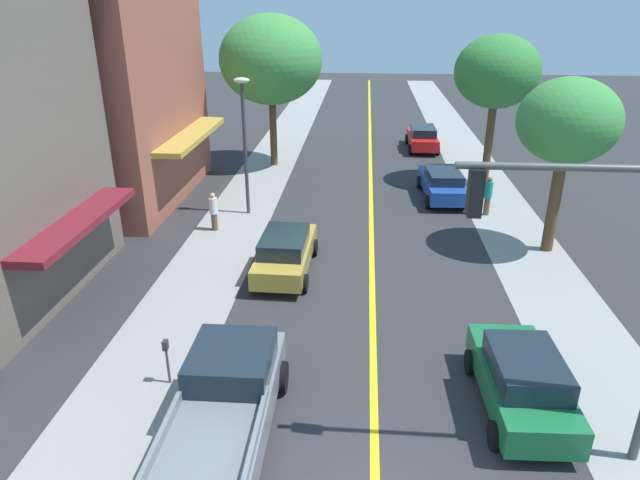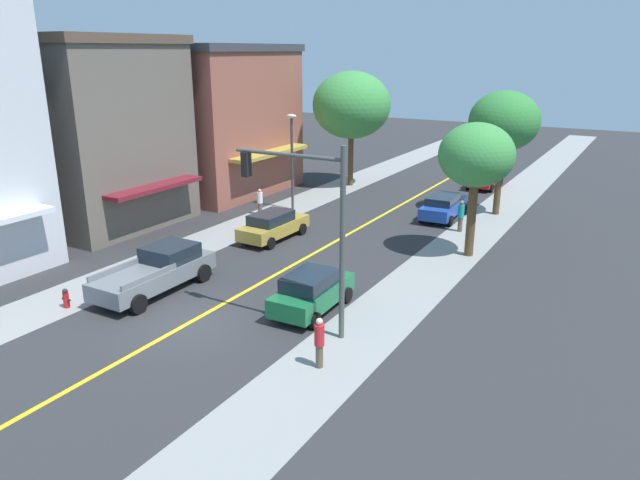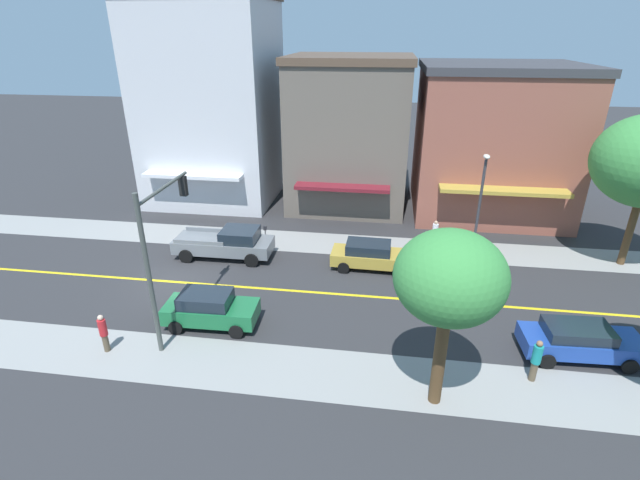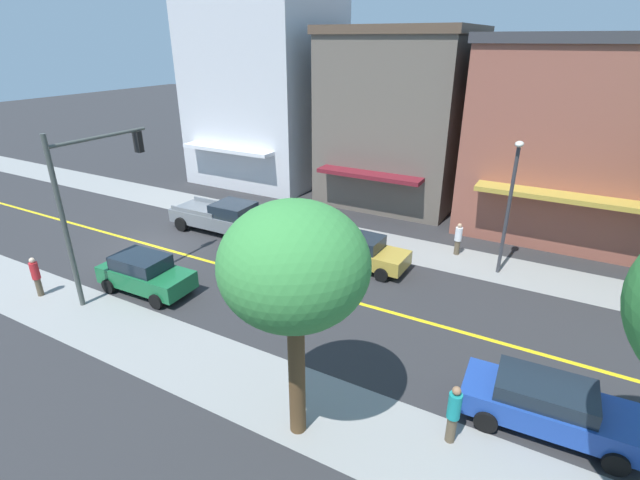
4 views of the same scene
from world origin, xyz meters
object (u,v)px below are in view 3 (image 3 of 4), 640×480
green_sedan_right_curb (210,309)px  grey_pickup_truck (227,243)px  fire_hydrant (189,235)px  street_tree_left_far (450,279)px  parking_meter (265,233)px  gold_sedan_left_curb (371,255)px  blue_sedan_right_curb (580,340)px  street_lamp (481,195)px  pedestrian_red_shirt (104,332)px  traffic_light_mast (160,239)px  pedestrian_white_shirt (435,233)px  pedestrian_teal_shirt (536,360)px

green_sedan_right_curb → grey_pickup_truck: grey_pickup_truck is taller
fire_hydrant → grey_pickup_truck: (1.90, 3.22, 0.50)m
street_tree_left_far → green_sedan_right_curb: (-3.45, -9.75, -4.22)m
parking_meter → gold_sedan_left_curb: bearing=72.1°
parking_meter → blue_sedan_right_curb: size_ratio=0.27×
green_sedan_right_curb → grey_pickup_truck: size_ratio=0.73×
blue_sedan_right_curb → parking_meter: bearing=147.7°
street_lamp → pedestrian_red_shirt: 20.50m
traffic_light_mast → pedestrian_red_shirt: traffic_light_mast is taller
green_sedan_right_curb → blue_sedan_right_curb: bearing=-1.8°
pedestrian_white_shirt → pedestrian_teal_shirt: 12.34m
grey_pickup_truck → pedestrian_white_shirt: size_ratio=3.45×
pedestrian_white_shirt → green_sedan_right_curb: bearing=128.0°
fire_hydrant → pedestrian_white_shirt: bearing=95.5°
fire_hydrant → pedestrian_red_shirt: size_ratio=0.47×
fire_hydrant → parking_meter: size_ratio=0.64×
fire_hydrant → gold_sedan_left_curb: bearing=79.8°
street_tree_left_far → grey_pickup_truck: street_tree_left_far is taller
street_lamp → pedestrian_teal_shirt: 11.36m
fire_hydrant → pedestrian_red_shirt: (11.21, 1.05, 0.53)m
traffic_light_mast → grey_pickup_truck: size_ratio=1.21×
grey_pickup_truck → pedestrian_teal_shirt: 17.36m
traffic_light_mast → pedestrian_white_shirt: (-11.07, 12.20, -3.69)m
street_lamp → blue_sedan_right_curb: street_lamp is taller
street_tree_left_far → parking_meter: (-12.22, -9.43, -4.21)m
parking_meter → gold_sedan_left_curb: gold_sedan_left_curb is taller
parking_meter → pedestrian_teal_shirt: size_ratio=0.70×
pedestrian_red_shirt → pedestrian_white_shirt: bearing=61.3°
street_tree_left_far → pedestrian_white_shirt: 14.33m
parking_meter → pedestrian_red_shirt: pedestrian_red_shirt is taller
traffic_light_mast → gold_sedan_left_curb: traffic_light_mast is taller
traffic_light_mast → gold_sedan_left_curb: size_ratio=1.52×
gold_sedan_left_curb → pedestrian_teal_shirt: pedestrian_teal_shirt is taller
parking_meter → pedestrian_red_shirt: bearing=-19.5°
gold_sedan_left_curb → street_lamp: bearing=24.6°
street_tree_left_far → fire_hydrant: size_ratio=8.11×
gold_sedan_left_curb → pedestrian_teal_shirt: 10.70m
parking_meter → pedestrian_white_shirt: 10.53m
pedestrian_teal_shirt → traffic_light_mast: bearing=-106.5°
fire_hydrant → traffic_light_mast: (9.57, 3.27, 4.16)m
green_sedan_right_curb → pedestrian_red_shirt: size_ratio=2.40×
fire_hydrant → grey_pickup_truck: 3.77m
fire_hydrant → pedestrian_white_shirt: 15.55m
parking_meter → pedestrian_teal_shirt: (10.57, 13.24, 0.12)m
street_tree_left_far → pedestrian_red_shirt: (-0.96, -13.42, -4.12)m
green_sedan_right_curb → pedestrian_white_shirt: pedestrian_white_shirt is taller
street_tree_left_far → fire_hydrant: 19.47m
fire_hydrant → green_sedan_right_curb: bearing=28.4°
fire_hydrant → pedestrian_teal_shirt: pedestrian_teal_shirt is taller
fire_hydrant → street_lamp: (-0.46, 17.66, 3.40)m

